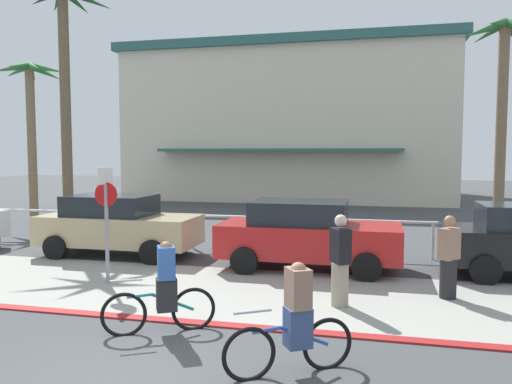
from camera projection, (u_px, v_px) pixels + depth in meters
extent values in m
plane|color=#424447|center=(277.00, 243.00, 16.17)|extent=(80.00, 80.00, 0.00)
cube|color=#9E9E93|center=(223.00, 291.00, 10.55)|extent=(44.00, 4.00, 0.02)
cube|color=maroon|center=(188.00, 322.00, 8.61)|extent=(44.00, 0.24, 0.03)
cube|color=beige|center=(295.00, 129.00, 33.72)|extent=(19.15, 11.79, 8.78)
cube|color=#2D605B|center=(295.00, 58.00, 33.36)|extent=(19.75, 12.39, 0.50)
cube|color=#2D605B|center=(276.00, 150.00, 27.63)|extent=(13.40, 1.20, 0.16)
cylinder|color=white|center=(267.00, 218.00, 14.64)|extent=(22.70, 0.08, 0.08)
cylinder|color=white|center=(60.00, 227.00, 16.26)|extent=(0.08, 0.08, 1.00)
cylinder|color=white|center=(124.00, 229.00, 15.73)|extent=(0.08, 0.08, 1.00)
cylinder|color=white|center=(193.00, 232.00, 15.20)|extent=(0.08, 0.08, 1.00)
cylinder|color=white|center=(267.00, 235.00, 14.67)|extent=(0.08, 0.08, 1.00)
cylinder|color=white|center=(347.00, 238.00, 14.14)|extent=(0.08, 0.08, 1.00)
cylinder|color=white|center=(433.00, 241.00, 13.61)|extent=(0.08, 0.08, 1.00)
cylinder|color=gray|center=(107.00, 235.00, 10.99)|extent=(0.08, 0.08, 2.20)
cube|color=white|center=(106.00, 176.00, 10.89)|extent=(0.04, 0.56, 0.36)
cylinder|color=red|center=(106.00, 194.00, 10.92)|extent=(0.52, 0.03, 0.52)
cylinder|color=#846B4C|center=(32.00, 144.00, 21.50)|extent=(0.36, 0.36, 6.49)
cone|color=#387F3D|center=(47.00, 69.00, 21.06)|extent=(1.80, 0.32, 0.66)
cone|color=#387F3D|center=(46.00, 73.00, 21.55)|extent=(1.26, 1.13, 0.81)
cone|color=#387F3D|center=(42.00, 72.00, 21.87)|extent=(0.56, 1.43, 0.62)
cone|color=#387F3D|center=(32.00, 74.00, 22.13)|extent=(1.21, 1.78, 0.70)
cone|color=#387F3D|center=(18.00, 71.00, 21.72)|extent=(1.75, 0.90, 0.63)
cone|color=#387F3D|center=(11.00, 69.00, 21.18)|extent=(1.57, 0.83, 0.59)
cone|color=#387F3D|center=(14.00, 68.00, 20.80)|extent=(0.95, 1.33, 0.64)
cone|color=#387F3D|center=(19.00, 66.00, 20.43)|extent=(0.61, 1.75, 0.62)
cone|color=#387F3D|center=(34.00, 67.00, 20.65)|extent=(1.42, 1.27, 0.62)
cylinder|color=brown|center=(66.00, 113.00, 17.91)|extent=(0.36, 0.36, 8.49)
cone|color=#235B2D|center=(88.00, 0.00, 18.03)|extent=(1.49, 1.49, 0.73)
cone|color=#235B2D|center=(76.00, 2.00, 18.39)|extent=(0.32, 1.72, 0.70)
cone|color=#235B2D|center=(58.00, 1.00, 18.26)|extent=(1.39, 1.39, 0.68)
cylinder|color=#756047|center=(501.00, 130.00, 17.64)|extent=(0.36, 0.36, 7.29)
cone|color=#2D6B33|center=(511.00, 32.00, 17.85)|extent=(0.99, 1.40, 0.73)
cone|color=#2D6B33|center=(488.00, 33.00, 18.12)|extent=(1.09, 1.57, 0.69)
cone|color=#2D6B33|center=(483.00, 31.00, 17.54)|extent=(1.50, 0.32, 0.75)
cone|color=#2D6B33|center=(498.00, 23.00, 16.84)|extent=(1.04, 1.48, 0.60)
cube|color=tan|center=(119.00, 230.00, 14.16)|extent=(4.40, 1.80, 0.80)
cube|color=#1E2328|center=(111.00, 205.00, 14.17)|extent=(2.29, 1.58, 0.56)
cylinder|color=black|center=(179.00, 240.00, 14.74)|extent=(0.66, 0.22, 0.66)
cylinder|color=black|center=(152.00, 252.00, 12.99)|extent=(0.66, 0.22, 0.66)
cylinder|color=black|center=(92.00, 237.00, 15.39)|extent=(0.66, 0.22, 0.66)
cylinder|color=black|center=(56.00, 247.00, 13.65)|extent=(0.66, 0.22, 0.66)
cube|color=red|center=(309.00, 240.00, 12.48)|extent=(4.40, 1.80, 0.80)
cube|color=#1E2328|center=(299.00, 212.00, 12.48)|extent=(2.29, 1.58, 0.56)
cylinder|color=black|center=(368.00, 252.00, 13.05)|extent=(0.66, 0.22, 0.66)
cylinder|color=black|center=(367.00, 267.00, 11.31)|extent=(0.66, 0.22, 0.66)
cylinder|color=black|center=(261.00, 247.00, 13.71)|extent=(0.66, 0.22, 0.66)
cylinder|color=black|center=(244.00, 261.00, 11.97)|extent=(0.66, 0.22, 0.66)
cylinder|color=black|center=(471.00, 254.00, 12.78)|extent=(0.66, 0.22, 0.66)
cylinder|color=black|center=(485.00, 270.00, 11.04)|extent=(0.66, 0.22, 0.66)
torus|color=black|center=(124.00, 315.00, 7.99)|extent=(0.66, 0.40, 0.72)
torus|color=black|center=(193.00, 309.00, 8.28)|extent=(0.66, 0.40, 0.72)
cylinder|color=#197F7A|center=(173.00, 302.00, 8.18)|extent=(0.63, 0.38, 0.35)
cylinder|color=#197F7A|center=(139.00, 296.00, 8.03)|extent=(0.36, 0.23, 0.07)
cylinder|color=#197F7A|center=(167.00, 298.00, 8.15)|extent=(0.05, 0.05, 0.44)
cylinder|color=silver|center=(126.00, 280.00, 7.96)|extent=(0.46, 0.27, 0.04)
cube|color=#232326|center=(167.00, 294.00, 8.14)|extent=(0.42, 0.40, 0.52)
cube|color=#2D5699|center=(166.00, 262.00, 8.10)|extent=(0.39, 0.42, 0.52)
sphere|color=brown|center=(166.00, 248.00, 8.09)|extent=(0.22, 0.22, 0.22)
torus|color=black|center=(249.00, 355.00, 6.43)|extent=(0.64, 0.43, 0.72)
torus|color=black|center=(327.00, 344.00, 6.78)|extent=(0.64, 0.43, 0.72)
cylinder|color=#2851A8|center=(304.00, 336.00, 6.66)|extent=(0.61, 0.41, 0.35)
cylinder|color=#2851A8|center=(267.00, 330.00, 6.48)|extent=(0.35, 0.25, 0.07)
cylinder|color=#2851A8|center=(298.00, 332.00, 6.62)|extent=(0.05, 0.05, 0.44)
cylinder|color=silver|center=(253.00, 312.00, 6.40)|extent=(0.44, 0.30, 0.04)
cube|color=#384C7A|center=(298.00, 327.00, 6.62)|extent=(0.42, 0.41, 0.52)
cube|color=#93705B|center=(298.00, 288.00, 6.58)|extent=(0.40, 0.43, 0.52)
sphere|color=#9E7556|center=(298.00, 271.00, 6.56)|extent=(0.22, 0.22, 0.22)
cylinder|color=gray|center=(340.00, 285.00, 9.47)|extent=(0.44, 0.44, 0.83)
cube|color=black|center=(340.00, 246.00, 9.41)|extent=(0.43, 0.48, 0.64)
sphere|color=beige|center=(341.00, 221.00, 9.37)|extent=(0.23, 0.23, 0.23)
cylinder|color=#232326|center=(448.00, 279.00, 9.98)|extent=(0.45, 0.45, 0.79)
cube|color=#93705B|center=(449.00, 244.00, 9.92)|extent=(0.46, 0.47, 0.61)
sphere|color=#9E7556|center=(450.00, 221.00, 9.89)|extent=(0.22, 0.22, 0.22)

